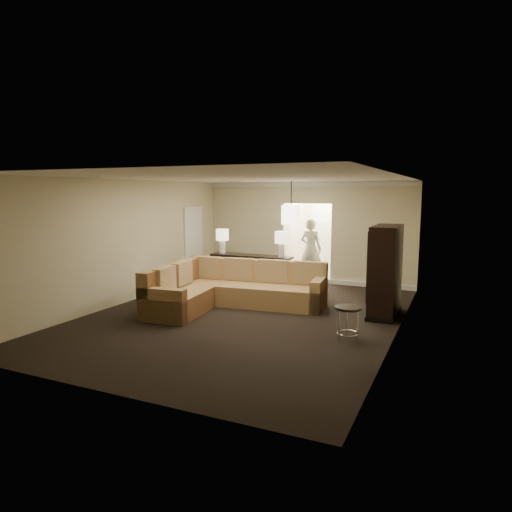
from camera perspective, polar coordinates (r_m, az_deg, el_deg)
The scene contains 19 objects.
ground at distance 9.46m, azimuth -1.38°, elevation -7.45°, with size 8.00×8.00×0.00m, color black.
wall_back at distance 12.89m, azimuth 6.35°, elevation 2.97°, with size 6.00×0.04×2.80m, color beige.
wall_front at distance 5.89m, azimuth -18.61°, elevation -3.40°, with size 6.00×0.04×2.80m, color beige.
wall_left at distance 10.82m, azimuth -15.87°, elevation 1.76°, with size 0.04×8.00×2.80m, color beige.
wall_right at distance 8.34m, azimuth 17.49°, elevation -0.09°, with size 0.04×8.00×2.80m, color beige.
ceiling at distance 9.12m, azimuth -1.44°, elevation 9.76°, with size 6.00×8.00×0.02m, color white.
crown_molding at distance 12.79m, azimuth 6.38°, elevation 8.90°, with size 6.00×0.10×0.12m, color silver.
baseboard at distance 13.02m, azimuth 6.19°, elevation -2.93°, with size 6.00×0.10×0.12m, color silver.
side_door at distance 13.09m, azimuth -7.80°, elevation 1.49°, with size 0.05×0.90×2.10m, color white.
foyer at distance 14.17m, azimuth 8.03°, elevation 3.00°, with size 1.44×2.02×2.80m.
sectional_sofa at distance 10.09m, azimuth -3.45°, elevation -4.16°, with size 3.41×2.88×0.99m.
coffee_table at distance 10.84m, azimuth -6.82°, elevation -4.33°, with size 1.28×1.28×0.44m.
console_table at distance 12.14m, azimuth -0.62°, elevation -1.50°, with size 2.23×0.52×0.86m.
armoire at distance 9.66m, azimuth 15.84°, elevation -2.04°, with size 0.55×1.29×1.85m.
drink_table at distance 8.06m, azimuth 11.42°, elevation -7.35°, with size 0.46×0.46×0.57m.
table_lamp_left at distance 12.43m, azimuth -4.23°, elevation 2.36°, with size 0.34×0.34×0.66m.
table_lamp_right at distance 11.70m, azimuth 3.19°, elevation 2.02°, with size 0.34×0.34×0.66m.
pendant_light at distance 11.62m, azimuth 4.40°, elevation 5.19°, with size 0.38×0.38×1.09m.
person at distance 13.20m, azimuth 6.88°, elevation 1.27°, with size 0.71×0.47×1.97m, color beige.
Camera 1 is at (3.97, -8.21, 2.52)m, focal length 32.00 mm.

